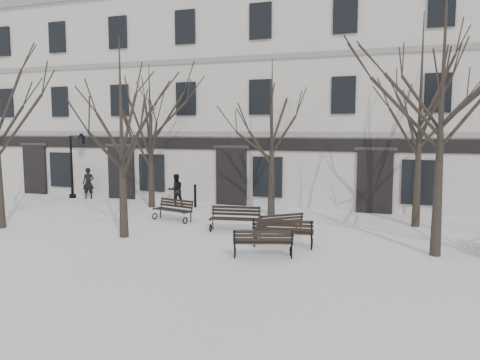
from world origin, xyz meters
The scene contains 17 objects.
ground centered at (0.00, 0.00, 0.00)m, with size 100.00×100.00×0.00m, color white.
building centered at (0.00, 12.96, 5.52)m, with size 40.40×10.20×11.40m.
tree_1 centered at (-4.64, -0.01, 4.40)m, with size 4.93×4.93×7.04m.
tree_2 centered at (5.75, 1.04, 5.51)m, with size 6.17×6.17×8.82m.
tree_4 centered at (-6.99, 5.98, 4.38)m, with size 4.91×4.91×7.01m.
tree_5 centered at (-0.85, 5.98, 4.34)m, with size 4.86×4.86×6.94m.
tree_6 centered at (5.26, 5.45, 5.20)m, with size 5.82×5.82×8.32m.
bench_0 centered at (-4.36, 3.26, 0.49)m, with size 1.89×1.08×0.91m.
bench_1 centered at (0.85, -0.96, 0.49)m, with size 1.88×1.17×0.90m.
bench_2 centered at (1.12, 0.42, 0.54)m, with size 2.03×0.98×0.99m.
bench_3 centered at (-1.20, 2.18, 0.52)m, with size 1.96×0.98×0.95m.
bench_4 centered at (0.58, 1.96, 0.47)m, with size 1.66×1.56×0.86m.
lamp_post centered at (-12.53, 7.24, 2.10)m, with size 1.14×0.42×3.63m.
bollard_a centered at (-4.93, 6.64, 0.62)m, with size 0.15×0.15×1.15m.
bollard_b centered at (5.36, 7.33, 0.56)m, with size 0.13×0.13×1.05m.
pedestrian_a centered at (-11.74, 7.30, 0.00)m, with size 0.63×0.41×1.72m, color black.
pedestrian_b centered at (-6.01, 6.68, 0.00)m, with size 0.79×0.61×1.62m, color black.
Camera 1 is at (4.79, -14.13, 3.86)m, focal length 35.00 mm.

